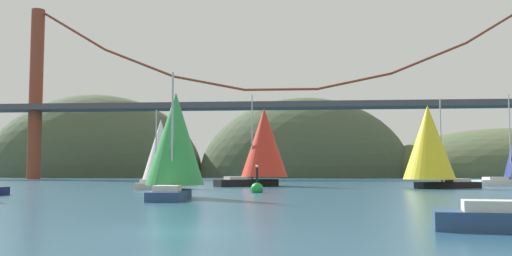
% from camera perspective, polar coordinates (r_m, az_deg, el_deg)
% --- Properties ---
extents(ground_plane, '(360.00, 360.00, 0.00)m').
position_cam_1_polar(ground_plane, '(18.09, -8.44, -10.55)').
color(ground_plane, navy).
extents(headland_right, '(73.39, 44.00, 26.20)m').
position_cam_1_polar(headland_right, '(162.47, 24.91, -4.64)').
color(headland_right, '#4C5B3D').
rests_on(headland_right, ground_plane).
extents(headland_left, '(62.73, 44.00, 46.73)m').
position_cam_1_polar(headland_left, '(163.57, -16.55, -4.86)').
color(headland_left, '#425138').
rests_on(headland_left, ground_plane).
extents(headland_center, '(58.14, 44.00, 43.66)m').
position_cam_1_polar(headland_center, '(152.54, 5.05, -5.07)').
color(headland_center, '#425138').
rests_on(headland_center, ground_plane).
extents(suspension_bridge, '(140.97, 6.00, 36.78)m').
position_cam_1_polar(suspension_bridge, '(113.52, 2.60, 2.97)').
color(suspension_bridge, brown).
rests_on(suspension_bridge, ground_plane).
extents(sailboat_yellow_sail, '(9.37, 7.06, 9.64)m').
position_cam_1_polar(sailboat_yellow_sail, '(61.51, 17.51, -1.57)').
color(sailboat_yellow_sail, black).
rests_on(sailboat_yellow_sail, ground_plane).
extents(sailboat_scarlet_sail, '(9.74, 8.37, 10.98)m').
position_cam_1_polar(sailboat_scarlet_sail, '(66.64, 0.75, -1.71)').
color(sailboat_scarlet_sail, black).
rests_on(sailboat_scarlet_sail, ground_plane).
extents(sailboat_white_mainsail, '(3.98, 7.26, 8.26)m').
position_cam_1_polar(sailboat_white_mainsail, '(59.57, -9.94, -2.47)').
color(sailboat_white_mainsail, '#B7B2A8').
rests_on(sailboat_white_mainsail, ground_plane).
extents(sailboat_green_sail, '(4.42, 7.77, 8.64)m').
position_cam_1_polar(sailboat_green_sail, '(39.01, -8.39, -1.49)').
color(sailboat_green_sail, navy).
rests_on(sailboat_green_sail, ground_plane).
extents(channel_buoy, '(1.10, 1.10, 2.64)m').
position_cam_1_polar(channel_buoy, '(47.86, 0.11, -6.26)').
color(channel_buoy, green).
rests_on(channel_buoy, ground_plane).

